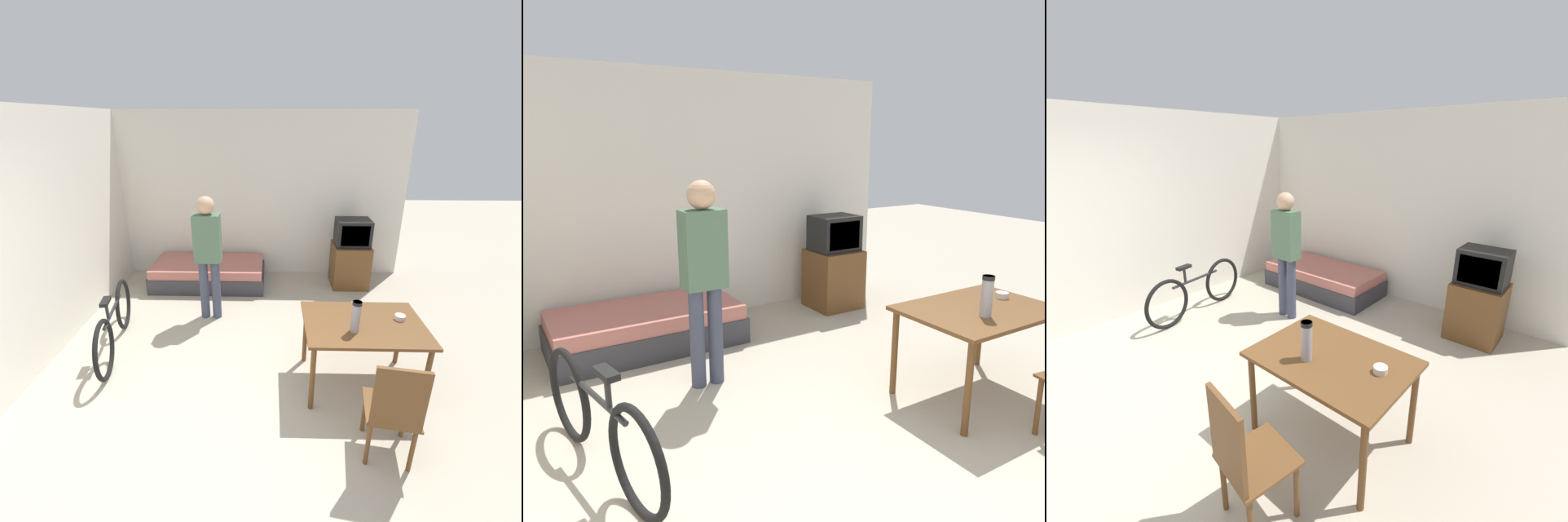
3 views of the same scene
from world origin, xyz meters
The scene contains 8 objects.
wall_back centered at (0.00, 3.87, 1.35)m, with size 5.20×0.06×2.70m.
daybed centered at (-0.63, 3.31, 0.19)m, with size 1.81×0.90×0.39m.
tv centered at (1.67, 3.35, 0.52)m, with size 0.57×0.54×1.11m.
dining_table centered at (1.29, 0.99, 0.64)m, with size 1.15×0.83×0.73m.
bicycle centered at (-1.44, 1.52, 0.33)m, with size 0.35×1.61×0.74m.
person_standing centered at (-0.43, 2.27, 0.98)m, with size 0.34×0.23×1.68m.
thermos_flask centered at (1.16, 0.84, 0.90)m, with size 0.09×0.09×0.31m.
mate_bowl centered at (1.65, 1.06, 0.75)m, with size 0.10×0.10×0.05m.
Camera 2 is at (-1.92, -1.38, 1.99)m, focal length 35.00 mm.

